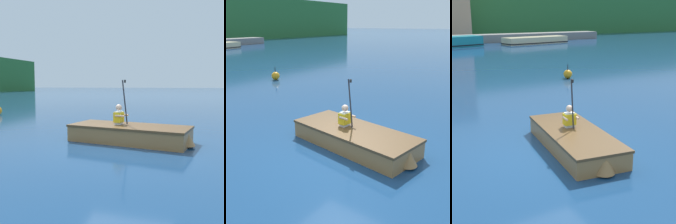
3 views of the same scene
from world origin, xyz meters
The scene contains 3 objects.
ground_plane centered at (0.00, 0.00, 0.00)m, with size 300.00×300.00×0.00m, color navy.
rowboat_foreground centered at (0.63, -0.09, 0.26)m, with size 1.80×3.48×0.46m.
person_paddler centered at (0.68, 0.27, 0.72)m, with size 0.39×0.40×1.24m.
Camera 1 is at (-6.78, -1.81, 1.56)m, focal length 45.00 mm.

